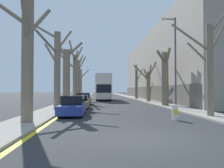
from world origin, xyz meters
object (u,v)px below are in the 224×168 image
object	(u,v)px
street_tree_left_5	(80,82)
parked_car_2	(83,99)
parked_car_0	(73,106)
street_tree_right_0	(209,64)
lamp_post	(174,58)
street_tree_left_1	(56,66)
street_tree_left_3	(75,75)
street_tree_left_4	(78,77)
traffic_bollard	(175,112)
street_tree_right_2	(148,83)
street_tree_left_2	(67,74)
street_tree_right_3	(137,83)
parked_car_1	(80,102)
street_tree_right_1	(165,77)
double_decker_bus	(103,86)
street_tree_left_0	(27,54)

from	to	relation	value
street_tree_left_5	parked_car_2	size ratio (longest dim) A/B	1.61
parked_car_0	parked_car_2	size ratio (longest dim) A/B	1.01
street_tree_right_0	lamp_post	xyz separation A→B (m)	(-0.59, 5.04, 1.07)
street_tree_left_5	street_tree_left_1	bearing A→B (deg)	-89.72
street_tree_left_3	street_tree_left_4	xyz separation A→B (m)	(-0.04, 6.24, 0.02)
street_tree_left_3	street_tree_left_4	distance (m)	6.24
traffic_bollard	street_tree_left_3	bearing A→B (deg)	111.82
street_tree_left_3	street_tree_right_2	distance (m)	11.30
street_tree_left_2	street_tree_right_3	bearing A→B (deg)	55.32
street_tree_left_5	parked_car_1	distance (m)	25.84
street_tree_left_5	traffic_bollard	bearing A→B (deg)	-76.06
street_tree_right_1	street_tree_right_2	size ratio (longest dim) A/B	1.01
street_tree_right_1	parked_car_1	distance (m)	9.89
street_tree_left_2	parked_car_2	bearing A→B (deg)	44.01
street_tree_right_2	parked_car_1	xyz separation A→B (m)	(-9.35, -10.59, -2.26)
double_decker_bus	traffic_bollard	bearing A→B (deg)	-81.76
parked_car_0	parked_car_2	distance (m)	11.35
street_tree_left_5	lamp_post	distance (m)	29.93
street_tree_left_4	traffic_bollard	world-z (taller)	street_tree_left_4
street_tree_left_4	street_tree_left_5	xyz separation A→B (m)	(-0.17, 7.32, -0.63)
street_tree_right_2	street_tree_left_5	bearing A→B (deg)	127.09
street_tree_left_1	street_tree_left_5	bearing A→B (deg)	90.28
street_tree_left_0	street_tree_right_1	size ratio (longest dim) A/B	1.17
lamp_post	parked_car_1	bearing A→B (deg)	165.33
street_tree_right_1	double_decker_bus	xyz separation A→B (m)	(-6.57, 15.43, -0.78)
parked_car_0	street_tree_right_0	bearing A→B (deg)	-10.59
parked_car_2	traffic_bollard	xyz separation A→B (m)	(6.52, -14.45, -0.21)
double_decker_bus	street_tree_left_1	bearing A→B (deg)	-102.94
street_tree_left_5	traffic_bollard	xyz separation A→B (m)	(8.51, -34.28, -3.09)
street_tree_left_5	parked_car_0	distance (m)	31.37
street_tree_left_4	parked_car_2	bearing A→B (deg)	-81.73
street_tree_left_5	parked_car_2	distance (m)	20.13
street_tree_right_0	street_tree_right_2	xyz separation A→B (m)	(-0.02, 17.92, -0.74)
street_tree_left_5	parked_car_1	bearing A→B (deg)	-85.55
street_tree_right_3	parked_car_1	bearing A→B (deg)	-114.80
parked_car_0	double_decker_bus	bearing A→B (deg)	83.31
street_tree_left_2	street_tree_left_3	size ratio (longest dim) A/B	0.83
street_tree_left_3	street_tree_left_1	bearing A→B (deg)	-90.30
street_tree_right_3	traffic_bollard	world-z (taller)	street_tree_right_3
street_tree_left_1	street_tree_right_1	bearing A→B (deg)	21.77
street_tree_left_1	street_tree_right_1	distance (m)	12.01
parked_car_1	street_tree_left_4	bearing A→B (deg)	95.68
street_tree_left_4	street_tree_right_1	size ratio (longest dim) A/B	1.33
street_tree_left_1	street_tree_left_3	size ratio (longest dim) A/B	0.89
street_tree_left_5	street_tree_right_1	distance (m)	26.02
street_tree_right_1	street_tree_right_3	distance (m)	17.88
street_tree_left_0	parked_car_0	xyz separation A→B (m)	(2.00, 4.10, -3.12)
street_tree_left_1	double_decker_bus	bearing A→B (deg)	77.06
street_tree_left_3	double_decker_bus	world-z (taller)	street_tree_left_3
street_tree_right_3	street_tree_right_2	bearing A→B (deg)	-89.39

